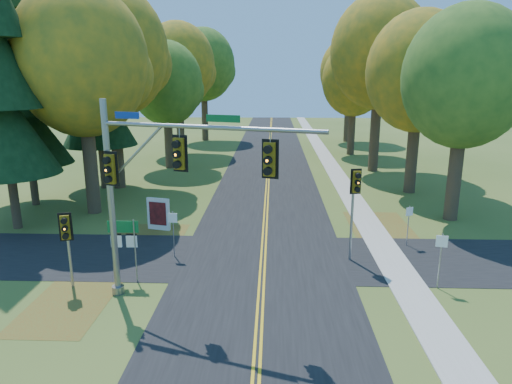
{
  "coord_description": "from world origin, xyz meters",
  "views": [
    {
      "loc": [
        0.45,
        -18.86,
        8.66
      ],
      "look_at": [
        -0.37,
        2.53,
        3.2
      ],
      "focal_mm": 32.0,
      "sensor_mm": 36.0,
      "label": 1
    }
  ],
  "objects_px": {
    "traffic_mast": "(156,177)",
    "east_signal_pole": "(355,192)",
    "route_sign_cluster": "(124,238)",
    "info_kiosk": "(159,214)"
  },
  "relations": [
    {
      "from": "route_sign_cluster",
      "to": "info_kiosk",
      "type": "xyz_separation_m",
      "value": [
        -0.27,
        6.89,
        -1.05
      ]
    },
    {
      "from": "route_sign_cluster",
      "to": "info_kiosk",
      "type": "bearing_deg",
      "value": 91.57
    },
    {
      "from": "traffic_mast",
      "to": "route_sign_cluster",
      "type": "distance_m",
      "value": 4.11
    },
    {
      "from": "traffic_mast",
      "to": "east_signal_pole",
      "type": "height_order",
      "value": "traffic_mast"
    },
    {
      "from": "traffic_mast",
      "to": "info_kiosk",
      "type": "relative_size",
      "value": 4.41
    },
    {
      "from": "traffic_mast",
      "to": "east_signal_pole",
      "type": "relative_size",
      "value": 1.82
    },
    {
      "from": "info_kiosk",
      "to": "east_signal_pole",
      "type": "bearing_deg",
      "value": -8.82
    },
    {
      "from": "route_sign_cluster",
      "to": "info_kiosk",
      "type": "height_order",
      "value": "route_sign_cluster"
    },
    {
      "from": "route_sign_cluster",
      "to": "traffic_mast",
      "type": "bearing_deg",
      "value": -42.82
    },
    {
      "from": "route_sign_cluster",
      "to": "info_kiosk",
      "type": "relative_size",
      "value": 1.5
    }
  ]
}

